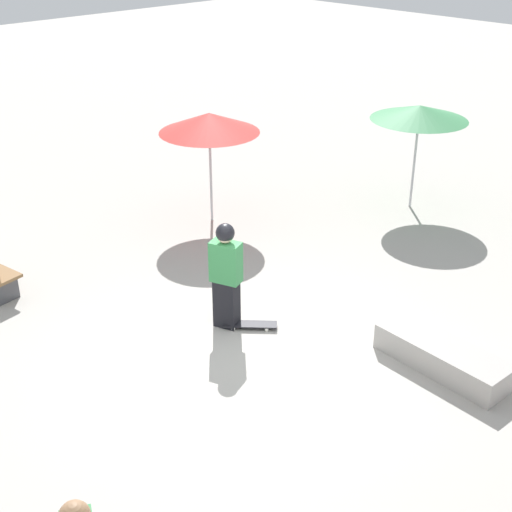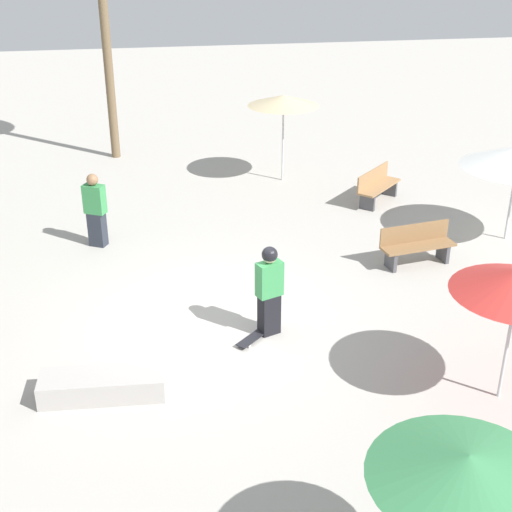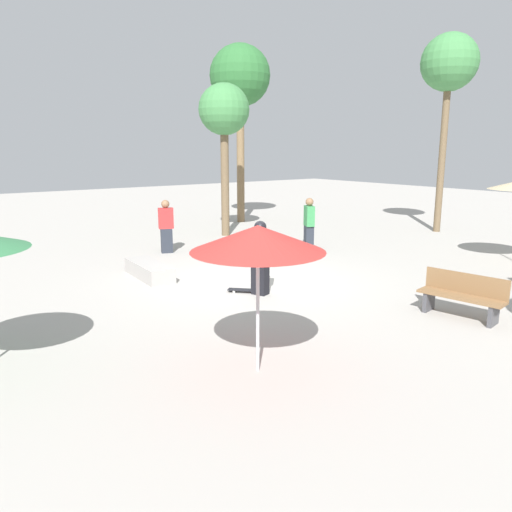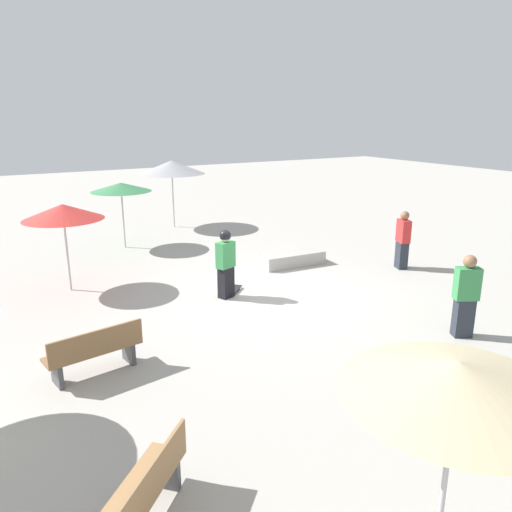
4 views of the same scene
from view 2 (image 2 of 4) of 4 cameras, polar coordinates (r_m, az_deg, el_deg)
name	(u,v)px [view 2 (image 2 of 4)]	position (r m, az deg, el deg)	size (l,w,h in m)	color
ground_plane	(216,322)	(12.97, -3.22, -5.29)	(60.00, 60.00, 0.00)	#ADA8A0
skater_main	(269,288)	(12.21, 1.08, -2.55)	(0.50, 0.39, 1.66)	black
skateboard	(254,337)	(12.41, -0.15, -6.49)	(0.72, 0.70, 0.07)	black
concrete_ledge	(102,385)	(11.27, -12.19, -10.07)	(1.92, 0.73, 0.38)	#A8A39E
bench_near	(377,186)	(18.46, 9.67, 5.53)	(1.45, 1.44, 0.85)	#47474C
bench_far	(417,245)	(15.26, 12.74, 0.86)	(1.65, 0.70, 0.85)	#47474C
shade_umbrella_green	(468,468)	(7.24, 16.57, -15.92)	(1.92, 1.92, 2.13)	#B7B7BC
shade_umbrella_tan	(284,101)	(19.30, 2.22, 12.32)	(1.92, 1.92, 2.36)	#B7B7BC
bystander_watching	(96,210)	(15.97, -12.72, 3.58)	(0.52, 0.44, 1.67)	#282D38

